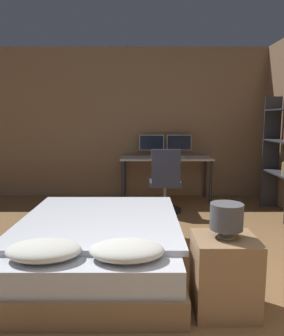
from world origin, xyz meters
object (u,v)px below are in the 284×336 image
(bedside_lamp, at_px, (226,217))
(monitor_left, at_px, (151,144))
(bed, at_px, (99,245))
(desk, at_px, (166,163))
(office_chair, at_px, (165,186))
(keyboard, at_px, (167,158))
(nightstand, at_px, (224,274))
(computer_mouse, at_px, (183,158))
(monitor_right, at_px, (179,144))

(bedside_lamp, distance_m, monitor_left, 3.63)
(bed, distance_m, desk, 2.86)
(bed, height_order, office_chair, office_chair)
(keyboard, bearing_deg, bedside_lamp, -86.54)
(bed, bearing_deg, keyboard, 71.54)
(nightstand, bearing_deg, keyboard, 93.46)
(nightstand, distance_m, office_chair, 2.64)
(monitor_left, height_order, computer_mouse, monitor_left)
(nightstand, bearing_deg, desk, 93.26)
(computer_mouse, distance_m, office_chair, 0.77)
(desk, relative_size, monitor_right, 3.56)
(bed, relative_size, monitor_left, 4.47)
(nightstand, height_order, computer_mouse, computer_mouse)
(bedside_lamp, bearing_deg, computer_mouse, 88.49)
(monitor_left, height_order, keyboard, monitor_left)
(bedside_lamp, bearing_deg, nightstand, 0.00)
(bedside_lamp, height_order, office_chair, office_chair)
(monitor_right, xyz_separation_m, office_chair, (-0.31, -0.97, -0.58))
(monitor_right, bearing_deg, keyboard, -121.72)
(bedside_lamp, relative_size, monitor_left, 0.57)
(nightstand, xyz_separation_m, desk, (-0.19, 3.40, 0.39))
(keyboard, bearing_deg, monitor_left, 121.72)
(monitor_right, bearing_deg, office_chair, -107.83)
(monitor_right, distance_m, computer_mouse, 0.45)
(monitor_right, bearing_deg, bedside_lamp, -90.85)
(monitor_right, bearing_deg, computer_mouse, -85.50)
(bed, relative_size, computer_mouse, 28.47)
(nightstand, relative_size, office_chair, 0.58)
(nightstand, xyz_separation_m, monitor_right, (0.05, 3.60, 0.70))
(desk, height_order, computer_mouse, computer_mouse)
(monitor_right, distance_m, office_chair, 1.17)
(keyboard, relative_size, computer_mouse, 5.37)
(monitor_left, relative_size, keyboard, 1.19)
(office_chair, bearing_deg, monitor_left, 100.59)
(monitor_left, bearing_deg, keyboard, -58.28)
(bedside_lamp, relative_size, keyboard, 0.68)
(monitor_left, height_order, office_chair, monitor_left)
(nightstand, height_order, office_chair, office_chair)
(bed, relative_size, bedside_lamp, 7.80)
(keyboard, xyz_separation_m, computer_mouse, (0.28, 0.00, 0.01))
(bed, height_order, nightstand, nightstand)
(bed, distance_m, keyboard, 2.69)
(office_chair, bearing_deg, nightstand, -84.38)
(monitor_left, relative_size, office_chair, 0.45)
(bed, height_order, computer_mouse, computer_mouse)
(bed, xyz_separation_m, monitor_left, (0.59, 2.90, 0.75))
(computer_mouse, height_order, office_chair, office_chair)
(bed, height_order, monitor_left, monitor_left)
(nightstand, bearing_deg, computer_mouse, 88.49)
(bed, height_order, monitor_right, monitor_right)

